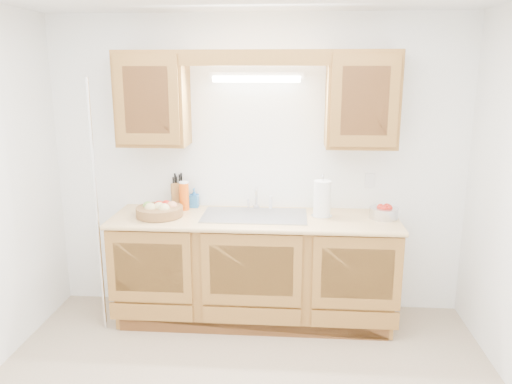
# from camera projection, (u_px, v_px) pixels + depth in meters

# --- Properties ---
(room) EXTENTS (3.52, 3.50, 2.50)m
(room) POSITION_uv_depth(u_px,v_px,m) (238.00, 216.00, 2.79)
(room) COLOR tan
(room) RESTS_ON ground
(base_cabinets) EXTENTS (2.20, 0.60, 0.86)m
(base_cabinets) POSITION_uv_depth(u_px,v_px,m) (255.00, 269.00, 4.14)
(base_cabinets) COLOR olive
(base_cabinets) RESTS_ON ground
(countertop) EXTENTS (2.30, 0.63, 0.04)m
(countertop) POSITION_uv_depth(u_px,v_px,m) (254.00, 219.00, 4.02)
(countertop) COLOR #E9B67A
(countertop) RESTS_ON base_cabinets
(upper_cabinet_left) EXTENTS (0.55, 0.33, 0.75)m
(upper_cabinet_left) POSITION_uv_depth(u_px,v_px,m) (153.00, 99.00, 4.01)
(upper_cabinet_left) COLOR olive
(upper_cabinet_left) RESTS_ON room
(upper_cabinet_right) EXTENTS (0.55, 0.33, 0.75)m
(upper_cabinet_right) POSITION_uv_depth(u_px,v_px,m) (362.00, 100.00, 3.88)
(upper_cabinet_right) COLOR olive
(upper_cabinet_right) RESTS_ON room
(valance) EXTENTS (2.20, 0.05, 0.12)m
(valance) POSITION_uv_depth(u_px,v_px,m) (254.00, 58.00, 3.73)
(valance) COLOR olive
(valance) RESTS_ON room
(fluorescent_fixture) EXTENTS (0.76, 0.08, 0.08)m
(fluorescent_fixture) POSITION_uv_depth(u_px,v_px,m) (257.00, 77.00, 3.98)
(fluorescent_fixture) COLOR white
(fluorescent_fixture) RESTS_ON room
(sink) EXTENTS (0.84, 0.46, 0.36)m
(sink) POSITION_uv_depth(u_px,v_px,m) (255.00, 225.00, 4.05)
(sink) COLOR #9E9EA3
(sink) RESTS_ON countertop
(wire_shelf_pole) EXTENTS (0.03, 0.03, 2.00)m
(wire_shelf_pole) POSITION_uv_depth(u_px,v_px,m) (97.00, 210.00, 3.84)
(wire_shelf_pole) COLOR silver
(wire_shelf_pole) RESTS_ON ground
(outlet_plate) EXTENTS (0.08, 0.01, 0.12)m
(outlet_plate) POSITION_uv_depth(u_px,v_px,m) (370.00, 180.00, 4.19)
(outlet_plate) COLOR white
(outlet_plate) RESTS_ON room
(fruit_basket) EXTENTS (0.46, 0.46, 0.12)m
(fruit_basket) POSITION_uv_depth(u_px,v_px,m) (160.00, 210.00, 4.02)
(fruit_basket) COLOR brown
(fruit_basket) RESTS_ON countertop
(knife_block) EXTENTS (0.15, 0.19, 0.30)m
(knife_block) POSITION_uv_depth(u_px,v_px,m) (178.00, 195.00, 4.29)
(knife_block) COLOR olive
(knife_block) RESTS_ON countertop
(orange_canister) EXTENTS (0.10, 0.10, 0.24)m
(orange_canister) POSITION_uv_depth(u_px,v_px,m) (184.00, 196.00, 4.20)
(orange_canister) COLOR #F15C0D
(orange_canister) RESTS_ON countertop
(soap_bottle) EXTENTS (0.08, 0.08, 0.16)m
(soap_bottle) POSITION_uv_depth(u_px,v_px,m) (194.00, 198.00, 4.28)
(soap_bottle) COLOR blue
(soap_bottle) RESTS_ON countertop
(sponge) EXTENTS (0.13, 0.09, 0.02)m
(sponge) POSITION_uv_depth(u_px,v_px,m) (320.00, 209.00, 4.21)
(sponge) COLOR #CC333F
(sponge) RESTS_ON countertop
(paper_towel) EXTENTS (0.18, 0.18, 0.35)m
(paper_towel) POSITION_uv_depth(u_px,v_px,m) (322.00, 199.00, 3.99)
(paper_towel) COLOR silver
(paper_towel) RESTS_ON countertop
(apple_bowl) EXTENTS (0.23, 0.23, 0.12)m
(apple_bowl) POSITION_uv_depth(u_px,v_px,m) (384.00, 212.00, 3.96)
(apple_bowl) COLOR silver
(apple_bowl) RESTS_ON countertop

